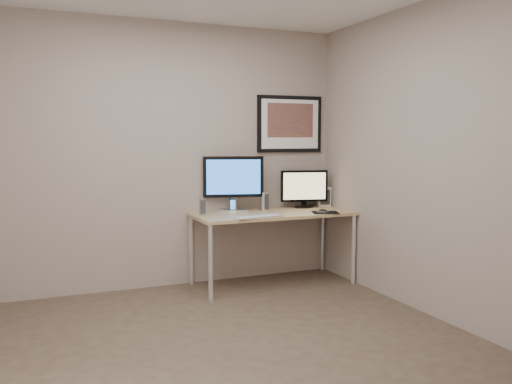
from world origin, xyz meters
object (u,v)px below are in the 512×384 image
Objects in this scene: monitor_large at (233,181)px; fan_unit at (324,197)px; framed_art at (290,124)px; phone_dock at (233,205)px; desk at (273,219)px; keyboard at (258,217)px; speaker_right at (264,201)px; monitor_tv at (304,188)px; speaker_left at (202,207)px.

monitor_large is 1.07m from fan_unit.
framed_art is at bearing 177.67° from fan_unit.
phone_dock is (-0.72, -0.17, -0.82)m from framed_art.
desk is 3.38× the size of keyboard.
speaker_right is at bearing -162.11° from fan_unit.
framed_art is 1.49× the size of monitor_tv.
monitor_tv is 3.61× the size of phone_dock.
phone_dock is at bearing -100.83° from monitor_large.
speaker_left is (-1.06, -0.24, -0.81)m from framed_art.
phone_dock is 0.30× the size of keyboard.
monitor_tv is 0.50m from speaker_right.
fan_unit is at bearing 19.37° from monitor_tv.
framed_art is 1.24m from keyboard.
speaker_right is at bearing 16.27° from phone_dock.
framed_art is 1.36m from speaker_left.
monitor_large is 3.22× the size of speaker_right.
fan_unit reaches higher than phone_dock.
framed_art is 1.10m from phone_dock.
desk is 2.13× the size of framed_art.
monitor_large is 0.60m from keyboard.
monitor_large is 2.89× the size of fan_unit.
speaker_left is at bearing -154.33° from phone_dock.
monitor_tv is at bearing -51.48° from framed_art.
monitor_large reaches higher than speaker_right.
speaker_right reaches higher than desk.
fan_unit is (0.72, 0.23, 0.17)m from desk.
desk is 2.65× the size of monitor_large.
phone_dock is at bearing -165.00° from monitor_tv.
framed_art is at bearing 36.69° from keyboard.
framed_art is 5.36× the size of phone_dock.
keyboard reaches higher than desk.
fan_unit is (1.43, 0.13, 0.02)m from speaker_left.
monitor_tv is 2.69× the size of speaker_right.
desk is at bearing -148.83° from fan_unit.
keyboard is at bearing -134.67° from monitor_tv.
speaker_left is at bearing 172.53° from desk.
monitor_tv is at bearing 25.20° from keyboard.
fan_unit is at bearing 17.84° from phone_dock.
speaker_right is (0.69, 0.08, 0.01)m from speaker_left.
desk is at bearing -21.31° from monitor_large.
phone_dock reaches higher than desk.
monitor_large is 1.19× the size of monitor_tv.
framed_art is at bearing 43.46° from desk.
speaker_right is 0.52m from keyboard.
framed_art is 4.00× the size of speaker_right.
desk is 0.42m from phone_dock.
fan_unit is at bearing -19.83° from speaker_right.
desk is 0.24m from speaker_right.
keyboard is (-0.74, -0.47, -0.21)m from monitor_tv.
speaker_left reaches higher than keyboard.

